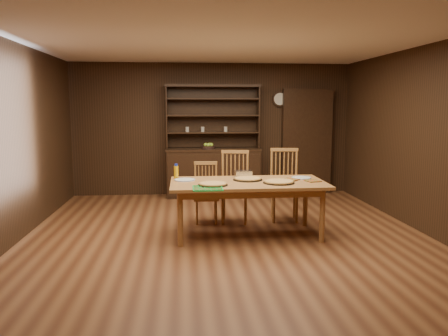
{
  "coord_description": "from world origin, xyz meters",
  "views": [
    {
      "loc": [
        -0.58,
        -5.71,
        1.77
      ],
      "look_at": [
        -0.01,
        0.4,
        0.89
      ],
      "focal_mm": 35.0,
      "sensor_mm": 36.0,
      "label": 1
    }
  ],
  "objects": [
    {
      "name": "pizza_right",
      "position": [
        0.68,
        -0.1,
        0.77
      ],
      "size": [
        0.42,
        0.42,
        0.04
      ],
      "color": "black",
      "rests_on": "dining_table"
    },
    {
      "name": "juice_bottle",
      "position": [
        -0.69,
        0.37,
        0.85
      ],
      "size": [
        0.06,
        0.06,
        0.21
      ],
      "color": "orange",
      "rests_on": "dining_table"
    },
    {
      "name": "dining_table",
      "position": [
        0.29,
        0.05,
        0.68
      ],
      "size": [
        2.09,
        1.04,
        0.75
      ],
      "color": "#A7683A",
      "rests_on": "floor"
    },
    {
      "name": "foil_dish",
      "position": [
        0.27,
        0.43,
        0.8
      ],
      "size": [
        0.25,
        0.19,
        0.09
      ],
      "primitive_type": "cube",
      "rotation": [
        0.0,
        0.0,
        0.06
      ],
      "color": "silver",
      "rests_on": "dining_table"
    },
    {
      "name": "pizza_center",
      "position": [
        0.3,
        0.18,
        0.77
      ],
      "size": [
        0.41,
        0.41,
        0.04
      ],
      "color": "black",
      "rests_on": "dining_table"
    },
    {
      "name": "doorway",
      "position": [
        1.9,
        2.9,
        1.05
      ],
      "size": [
        1.0,
        0.18,
        2.1
      ],
      "primitive_type": "cube",
      "color": "black",
      "rests_on": "floor"
    },
    {
      "name": "fruit_bowl",
      "position": [
        -0.1,
        2.69,
        0.98
      ],
      "size": [
        0.27,
        0.27,
        0.12
      ],
      "color": "black",
      "rests_on": "china_hutch"
    },
    {
      "name": "plate_left",
      "position": [
        -0.57,
        0.23,
        0.76
      ],
      "size": [
        0.29,
        0.29,
        0.02
      ],
      "color": "white",
      "rests_on": "dining_table"
    },
    {
      "name": "pizza_left",
      "position": [
        -0.21,
        -0.18,
        0.77
      ],
      "size": [
        0.39,
        0.39,
        0.04
      ],
      "color": "black",
      "rests_on": "dining_table"
    },
    {
      "name": "wall_clock",
      "position": [
        1.35,
        2.96,
        1.9
      ],
      "size": [
        0.3,
        0.05,
        0.3
      ],
      "color": "black",
      "rests_on": "room_shell"
    },
    {
      "name": "floor",
      "position": [
        0.0,
        0.0,
        0.0
      ],
      "size": [
        6.0,
        6.0,
        0.0
      ],
      "primitive_type": "plane",
      "color": "brown",
      "rests_on": "ground"
    },
    {
      "name": "pot_holder_b",
      "position": [
        0.89,
        0.12,
        0.76
      ],
      "size": [
        0.28,
        0.28,
        0.02
      ],
      "primitive_type": "cube",
      "rotation": [
        0.0,
        0.0,
        -0.76
      ],
      "color": "red",
      "rests_on": "dining_table"
    },
    {
      "name": "cooling_rack",
      "position": [
        -0.29,
        -0.4,
        0.76
      ],
      "size": [
        0.46,
        0.46,
        0.02
      ],
      "primitive_type": null,
      "rotation": [
        0.0,
        0.0,
        0.36
      ],
      "color": "green",
      "rests_on": "dining_table"
    },
    {
      "name": "chair_center",
      "position": [
        0.2,
        0.83,
        0.58
      ],
      "size": [
        0.51,
        0.49,
        1.09
      ],
      "rotation": [
        0.0,
        0.0,
        -0.16
      ],
      "color": "#A9743A",
      "rests_on": "floor"
    },
    {
      "name": "chair_left",
      "position": [
        -0.24,
        0.84,
        0.48
      ],
      "size": [
        0.38,
        0.37,
        0.92
      ],
      "rotation": [
        0.0,
        0.0,
        -0.02
      ],
      "color": "#A9743A",
      "rests_on": "floor"
    },
    {
      "name": "china_hutch",
      "position": [
        -0.0,
        2.75,
        0.6
      ],
      "size": [
        1.84,
        0.52,
        2.17
      ],
      "color": "black",
      "rests_on": "floor"
    },
    {
      "name": "chair_right",
      "position": [
        0.98,
        0.88,
        0.59
      ],
      "size": [
        0.51,
        0.49,
        1.11
      ],
      "rotation": [
        0.0,
        0.0,
        -0.14
      ],
      "color": "#A9743A",
      "rests_on": "floor"
    },
    {
      "name": "pot_holder_a",
      "position": [
        1.17,
        -0.01,
        0.76
      ],
      "size": [
        0.22,
        0.22,
        0.01
      ],
      "primitive_type": "cube",
      "rotation": [
        0.0,
        0.0,
        0.27
      ],
      "color": "red",
      "rests_on": "dining_table"
    },
    {
      "name": "room_shell",
      "position": [
        0.0,
        0.0,
        1.58
      ],
      "size": [
        6.0,
        6.0,
        6.0
      ],
      "color": "white",
      "rests_on": "floor"
    },
    {
      "name": "plate_right",
      "position": [
        1.08,
        0.25,
        0.76
      ],
      "size": [
        0.27,
        0.27,
        0.02
      ],
      "color": "white",
      "rests_on": "dining_table"
    }
  ]
}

